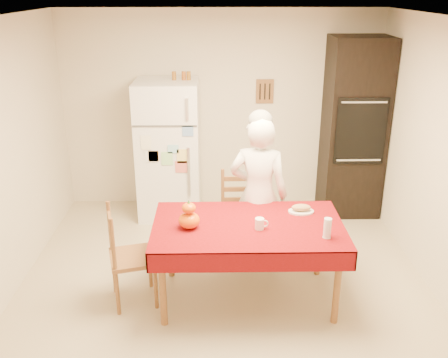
{
  "coord_description": "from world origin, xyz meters",
  "views": [
    {
      "loc": [
        -0.07,
        -3.98,
        2.76
      ],
      "look_at": [
        0.0,
        0.2,
        1.12
      ],
      "focal_mm": 40.0,
      "sensor_mm": 36.0,
      "label": 1
    }
  ],
  "objects_px": {
    "dining_table": "(248,231)",
    "pumpkin_lower": "(189,220)",
    "oven_cabinet": "(354,128)",
    "chair_far": "(240,211)",
    "coffee_mug": "(259,224)",
    "chair_left": "(125,253)",
    "refrigerator": "(169,150)",
    "seated_woman": "(258,195)",
    "bread_plate": "(301,211)",
    "wine_glass": "(327,228)"
  },
  "relations": [
    {
      "from": "dining_table",
      "to": "pumpkin_lower",
      "type": "relative_size",
      "value": 8.94
    },
    {
      "from": "oven_cabinet",
      "to": "chair_far",
      "type": "height_order",
      "value": "oven_cabinet"
    },
    {
      "from": "coffee_mug",
      "to": "chair_far",
      "type": "bearing_deg",
      "value": 97.85
    },
    {
      "from": "oven_cabinet",
      "to": "chair_left",
      "type": "relative_size",
      "value": 2.32
    },
    {
      "from": "refrigerator",
      "to": "chair_far",
      "type": "height_order",
      "value": "refrigerator"
    },
    {
      "from": "chair_far",
      "to": "coffee_mug",
      "type": "xyz_separation_m",
      "value": [
        0.12,
        -0.9,
        0.3
      ]
    },
    {
      "from": "dining_table",
      "to": "seated_woman",
      "type": "bearing_deg",
      "value": 76.32
    },
    {
      "from": "dining_table",
      "to": "chair_left",
      "type": "relative_size",
      "value": 1.79
    },
    {
      "from": "bread_plate",
      "to": "refrigerator",
      "type": "bearing_deg",
      "value": 130.01
    },
    {
      "from": "refrigerator",
      "to": "oven_cabinet",
      "type": "bearing_deg",
      "value": 1.18
    },
    {
      "from": "seated_woman",
      "to": "pumpkin_lower",
      "type": "relative_size",
      "value": 8.46
    },
    {
      "from": "chair_left",
      "to": "coffee_mug",
      "type": "height_order",
      "value": "chair_left"
    },
    {
      "from": "chair_far",
      "to": "seated_woman",
      "type": "xyz_separation_m",
      "value": [
        0.17,
        -0.25,
        0.3
      ]
    },
    {
      "from": "oven_cabinet",
      "to": "seated_woman",
      "type": "bearing_deg",
      "value": -133.2
    },
    {
      "from": "chair_left",
      "to": "bread_plate",
      "type": "bearing_deg",
      "value": -94.98
    },
    {
      "from": "coffee_mug",
      "to": "wine_glass",
      "type": "relative_size",
      "value": 0.57
    },
    {
      "from": "oven_cabinet",
      "to": "pumpkin_lower",
      "type": "bearing_deg",
      "value": -134.36
    },
    {
      "from": "oven_cabinet",
      "to": "dining_table",
      "type": "height_order",
      "value": "oven_cabinet"
    },
    {
      "from": "refrigerator",
      "to": "chair_left",
      "type": "bearing_deg",
      "value": -97.1
    },
    {
      "from": "refrigerator",
      "to": "bread_plate",
      "type": "relative_size",
      "value": 7.08
    },
    {
      "from": "dining_table",
      "to": "chair_left",
      "type": "bearing_deg",
      "value": -177.79
    },
    {
      "from": "oven_cabinet",
      "to": "chair_left",
      "type": "bearing_deg",
      "value": -141.96
    },
    {
      "from": "oven_cabinet",
      "to": "pumpkin_lower",
      "type": "distance_m",
      "value": 2.78
    },
    {
      "from": "refrigerator",
      "to": "dining_table",
      "type": "xyz_separation_m",
      "value": [
        0.86,
        -1.88,
        -0.16
      ]
    },
    {
      "from": "chair_far",
      "to": "bread_plate",
      "type": "relative_size",
      "value": 3.96
    },
    {
      "from": "seated_woman",
      "to": "coffee_mug",
      "type": "bearing_deg",
      "value": 98.85
    },
    {
      "from": "seated_woman",
      "to": "coffee_mug",
      "type": "relative_size",
      "value": 16.07
    },
    {
      "from": "pumpkin_lower",
      "to": "oven_cabinet",
      "type": "bearing_deg",
      "value": 45.64
    },
    {
      "from": "refrigerator",
      "to": "seated_woman",
      "type": "distance_m",
      "value": 1.65
    },
    {
      "from": "dining_table",
      "to": "coffee_mug",
      "type": "distance_m",
      "value": 0.17
    },
    {
      "from": "wine_glass",
      "to": "pumpkin_lower",
      "type": "bearing_deg",
      "value": 170.14
    },
    {
      "from": "pumpkin_lower",
      "to": "wine_glass",
      "type": "height_order",
      "value": "wine_glass"
    },
    {
      "from": "seated_woman",
      "to": "pumpkin_lower",
      "type": "height_order",
      "value": "seated_woman"
    },
    {
      "from": "refrigerator",
      "to": "dining_table",
      "type": "height_order",
      "value": "refrigerator"
    },
    {
      "from": "chair_far",
      "to": "bread_plate",
      "type": "xyz_separation_m",
      "value": [
        0.54,
        -0.57,
        0.26
      ]
    },
    {
      "from": "chair_far",
      "to": "wine_glass",
      "type": "bearing_deg",
      "value": -58.42
    },
    {
      "from": "dining_table",
      "to": "coffee_mug",
      "type": "xyz_separation_m",
      "value": [
        0.09,
        -0.09,
        0.12
      ]
    },
    {
      "from": "chair_far",
      "to": "wine_glass",
      "type": "distance_m",
      "value": 1.31
    },
    {
      "from": "dining_table",
      "to": "bread_plate",
      "type": "distance_m",
      "value": 0.57
    },
    {
      "from": "chair_left",
      "to": "coffee_mug",
      "type": "xyz_separation_m",
      "value": [
        1.2,
        -0.05,
        0.3
      ]
    },
    {
      "from": "oven_cabinet",
      "to": "chair_left",
      "type": "distance_m",
      "value": 3.25
    },
    {
      "from": "dining_table",
      "to": "seated_woman",
      "type": "xyz_separation_m",
      "value": [
        0.14,
        0.57,
        0.11
      ]
    },
    {
      "from": "oven_cabinet",
      "to": "coffee_mug",
      "type": "relative_size",
      "value": 22.0
    },
    {
      "from": "chair_far",
      "to": "coffee_mug",
      "type": "height_order",
      "value": "chair_far"
    },
    {
      "from": "coffee_mug",
      "to": "bread_plate",
      "type": "bearing_deg",
      "value": 38.3
    },
    {
      "from": "chair_far",
      "to": "seated_woman",
      "type": "bearing_deg",
      "value": -56.42
    },
    {
      "from": "coffee_mug",
      "to": "chair_left",
      "type": "bearing_deg",
      "value": 177.84
    },
    {
      "from": "oven_cabinet",
      "to": "wine_glass",
      "type": "xyz_separation_m",
      "value": [
        -0.77,
        -2.18,
        -0.25
      ]
    },
    {
      "from": "refrigerator",
      "to": "seated_woman",
      "type": "relative_size",
      "value": 1.06
    },
    {
      "from": "refrigerator",
      "to": "seated_woman",
      "type": "height_order",
      "value": "refrigerator"
    }
  ]
}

